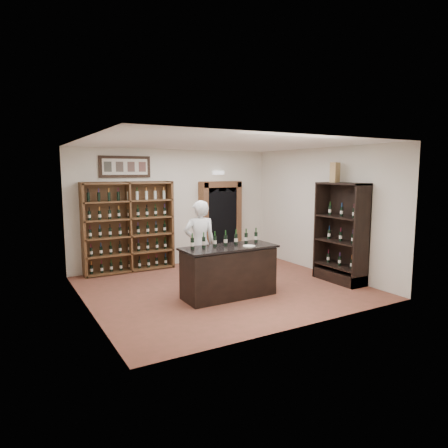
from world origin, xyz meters
The scene contains 21 objects.
floor centered at (0.00, 0.00, 0.00)m, with size 5.50×5.50×0.00m, color brown.
ceiling centered at (0.00, 0.00, 3.00)m, with size 5.50×5.50×0.00m, color white.
wall_back centered at (0.00, 2.50, 1.50)m, with size 5.50×0.04×3.00m, color silver.
wall_left centered at (-2.75, 0.00, 1.50)m, with size 0.04×5.00×3.00m, color silver.
wall_right centered at (2.75, 0.00, 1.50)m, with size 0.04×5.00×3.00m, color silver.
wine_shelf centered at (-1.30, 2.33, 1.10)m, with size 2.20×0.38×2.20m.
framed_picture centered at (-1.30, 2.47, 2.55)m, with size 1.25×0.04×0.52m, color black.
arched_doorway centered at (1.25, 2.33, 1.14)m, with size 1.17×0.35×2.17m.
emergency_light centered at (1.25, 2.42, 2.40)m, with size 0.30×0.10×0.10m, color white.
tasting_counter centered at (-0.20, -0.60, 0.49)m, with size 1.88×0.78×1.00m.
counter_bottle_0 centered at (-0.92, -0.47, 1.11)m, with size 0.07×0.07×0.30m.
counter_bottle_1 centered at (-0.68, -0.47, 1.11)m, with size 0.07×0.07×0.30m.
counter_bottle_2 centered at (-0.44, -0.47, 1.11)m, with size 0.07×0.07×0.30m.
counter_bottle_3 centered at (-0.20, -0.47, 1.11)m, with size 0.07×0.07×0.30m.
counter_bottle_4 centered at (0.04, -0.47, 1.11)m, with size 0.07×0.07×0.30m.
counter_bottle_5 centered at (0.28, -0.47, 1.11)m, with size 0.07×0.07×0.30m.
counter_bottle_6 centered at (0.52, -0.47, 1.11)m, with size 0.07×0.07×0.30m.
side_cabinet centered at (2.52, -0.90, 0.75)m, with size 0.48×1.20×2.20m.
shopkeeper centered at (-0.40, 0.26, 0.92)m, with size 0.67×0.44×1.85m, color silver.
plate centered at (0.13, -0.81, 1.01)m, with size 0.24×0.24×0.02m, color beige.
wine_crate centered at (2.49, -0.66, 2.42)m, with size 0.31×0.13×0.44m, color tan.
Camera 1 is at (-4.07, -7.14, 2.46)m, focal length 32.00 mm.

